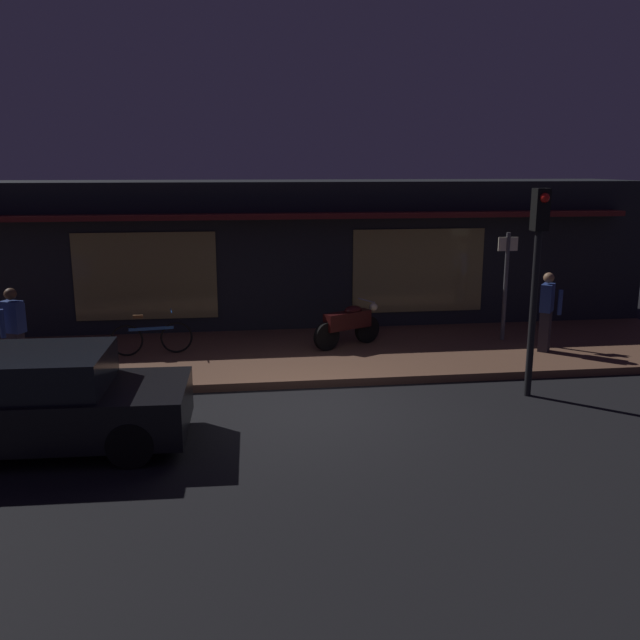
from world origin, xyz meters
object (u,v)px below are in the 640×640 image
Objects in this scene: bicycle_parked at (152,338)px; parked_car_near at (38,401)px; motorcycle at (349,324)px; sign_post at (506,280)px; person_photographer at (14,331)px; person_bystander at (546,310)px; traffic_light_pole at (537,256)px.

parked_car_near is at bearing -104.53° from bicycle_parked.
motorcycle is 0.65× the size of sign_post.
bicycle_parked is 0.40× the size of parked_car_near.
person_bystander is (10.44, 0.44, 0.00)m from person_photographer.
sign_post is 3.50m from traffic_light_pole.
traffic_light_pole reaches higher than person_photographer.
traffic_light_pole is (-1.36, -2.25, 1.45)m from person_bystander.
sign_post is at bearing 116.12° from person_bystander.
parked_car_near is at bearing -171.20° from traffic_light_pole.
person_bystander is (8.15, -0.80, 0.52)m from bicycle_parked.
person_bystander is at bearing 20.54° from parked_car_near.
bicycle_parked is at bearing -178.45° from sign_post.
person_photographer is at bearing -177.58° from person_bystander.
traffic_light_pole is (2.66, -3.17, 1.83)m from motorcycle.
traffic_light_pole is at bearing 8.80° from parked_car_near.
bicycle_parked is at bearing -178.32° from motorcycle.
person_bystander is 0.40× the size of parked_car_near.
sign_post is at bearing 27.08° from parked_car_near.
bicycle_parked is at bearing 75.47° from parked_car_near.
person_photographer is 0.40× the size of parked_car_near.
motorcycle is 0.93× the size of person_photographer.
parked_car_near is (-7.90, -1.22, -1.77)m from traffic_light_pole.
traffic_light_pole reaches higher than bicycle_parked.
person_bystander reaches higher than parked_car_near.
parked_car_near is (-1.11, -4.27, 0.20)m from bicycle_parked.
motorcycle is 0.93× the size of person_bystander.
motorcycle is 0.95× the size of bicycle_parked.
traffic_light_pole reaches higher than parked_car_near.
bicycle_parked is at bearing 174.37° from person_bystander.
traffic_light_pole is at bearing -121.14° from person_bystander.
bicycle_parked is at bearing 28.57° from person_photographer.
traffic_light_pole is at bearing -11.24° from person_photographer.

